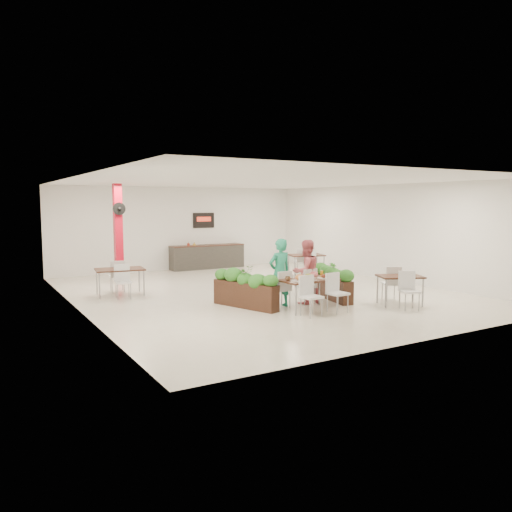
% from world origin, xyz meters
% --- Properties ---
extents(ground, '(12.00, 12.00, 0.00)m').
position_xyz_m(ground, '(0.00, 0.00, 0.00)').
color(ground, beige).
rests_on(ground, ground).
extents(room_shell, '(10.10, 12.10, 3.22)m').
position_xyz_m(room_shell, '(0.00, 0.00, 2.01)').
color(room_shell, white).
rests_on(room_shell, ground).
extents(red_column, '(0.40, 0.41, 3.20)m').
position_xyz_m(red_column, '(-3.00, 3.79, 1.64)').
color(red_column, '#B20B20').
rests_on(red_column, ground).
extents(service_counter, '(3.00, 0.64, 2.20)m').
position_xyz_m(service_counter, '(1.00, 5.65, 0.49)').
color(service_counter, '#2B2926').
rests_on(service_counter, ground).
extents(main_table, '(1.44, 1.68, 0.92)m').
position_xyz_m(main_table, '(-0.20, -2.67, 0.64)').
color(main_table, '#321A10').
rests_on(main_table, ground).
extents(diner_man, '(0.64, 0.44, 1.71)m').
position_xyz_m(diner_man, '(-0.59, -2.01, 0.85)').
color(diner_man, '#229571').
rests_on(diner_man, ground).
extents(diner_woman, '(0.83, 0.66, 1.65)m').
position_xyz_m(diner_woman, '(0.21, -2.01, 0.82)').
color(diner_woman, '#DD626D').
rests_on(diner_woman, ground).
extents(planter_left, '(0.92, 1.92, 1.05)m').
position_xyz_m(planter_left, '(-1.38, -1.66, 0.52)').
color(planter_left, black).
rests_on(planter_left, ground).
extents(planter_right, '(0.71, 1.86, 0.99)m').
position_xyz_m(planter_right, '(1.16, -1.91, 0.49)').
color(planter_right, black).
rests_on(planter_right, ground).
extents(side_table_a, '(1.41, 1.66, 0.92)m').
position_xyz_m(side_table_a, '(-3.58, 1.61, 0.64)').
color(side_table_a, '#321A10').
rests_on(side_table_a, ground).
extents(side_table_b, '(1.38, 1.67, 0.92)m').
position_xyz_m(side_table_b, '(3.24, 2.11, 0.63)').
color(side_table_b, '#321A10').
rests_on(side_table_b, ground).
extents(side_table_c, '(1.27, 1.65, 0.92)m').
position_xyz_m(side_table_c, '(2.16, -3.37, 0.61)').
color(side_table_c, '#321A10').
rests_on(side_table_c, ground).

